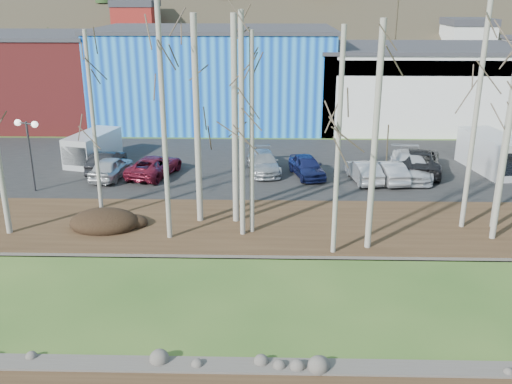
{
  "coord_description": "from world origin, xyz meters",
  "views": [
    {
      "loc": [
        -1.16,
        -12.02,
        11.22
      ],
      "look_at": [
        -1.78,
        12.7,
        2.5
      ],
      "focal_mm": 40.0,
      "sensor_mm": 36.0,
      "label": 1
    }
  ],
  "objects_px": {
    "car_4": "(307,166)",
    "car_1": "(106,162)",
    "car_6": "(419,160)",
    "van_grey": "(91,148)",
    "car_2": "(154,166)",
    "street_lamp": "(28,136)",
    "car_0": "(111,167)",
    "car_5": "(364,171)",
    "car_7": "(410,165)",
    "van_white": "(494,154)",
    "car_3": "(263,162)",
    "car_8": "(389,171)"
  },
  "relations": [
    {
      "from": "car_4",
      "to": "car_1",
      "type": "bearing_deg",
      "value": 162.6
    },
    {
      "from": "car_4",
      "to": "car_8",
      "type": "bearing_deg",
      "value": -24.31
    },
    {
      "from": "car_8",
      "to": "van_white",
      "type": "xyz_separation_m",
      "value": [
        7.17,
        2.26,
        0.52
      ]
    },
    {
      "from": "car_3",
      "to": "car_6",
      "type": "distance_m",
      "value": 10.02
    },
    {
      "from": "car_1",
      "to": "van_white",
      "type": "xyz_separation_m",
      "value": [
        25.06,
        0.76,
        0.49
      ]
    },
    {
      "from": "car_8",
      "to": "car_3",
      "type": "bearing_deg",
      "value": -21.91
    },
    {
      "from": "street_lamp",
      "to": "car_3",
      "type": "height_order",
      "value": "street_lamp"
    },
    {
      "from": "car_1",
      "to": "car_2",
      "type": "distance_m",
      "value": 3.35
    },
    {
      "from": "car_6",
      "to": "car_4",
      "type": "bearing_deg",
      "value": 20.75
    },
    {
      "from": "car_3",
      "to": "car_7",
      "type": "relative_size",
      "value": 0.85
    },
    {
      "from": "car_3",
      "to": "car_4",
      "type": "bearing_deg",
      "value": -26.62
    },
    {
      "from": "car_2",
      "to": "car_4",
      "type": "distance_m",
      "value": 9.66
    },
    {
      "from": "car_2",
      "to": "van_grey",
      "type": "height_order",
      "value": "van_grey"
    },
    {
      "from": "car_3",
      "to": "van_white",
      "type": "relative_size",
      "value": 0.79
    },
    {
      "from": "car_2",
      "to": "car_4",
      "type": "bearing_deg",
      "value": -162.51
    },
    {
      "from": "car_5",
      "to": "car_7",
      "type": "bearing_deg",
      "value": -172.17
    },
    {
      "from": "car_3",
      "to": "car_6",
      "type": "relative_size",
      "value": 0.78
    },
    {
      "from": "car_7",
      "to": "car_1",
      "type": "bearing_deg",
      "value": -178.11
    },
    {
      "from": "car_6",
      "to": "van_grey",
      "type": "xyz_separation_m",
      "value": [
        -21.75,
        1.64,
        0.21
      ]
    },
    {
      "from": "car_8",
      "to": "car_2",
      "type": "bearing_deg",
      "value": -12.3
    },
    {
      "from": "car_1",
      "to": "car_8",
      "type": "bearing_deg",
      "value": 179.14
    },
    {
      "from": "street_lamp",
      "to": "car_6",
      "type": "height_order",
      "value": "street_lamp"
    },
    {
      "from": "car_6",
      "to": "car_3",
      "type": "bearing_deg",
      "value": 13.52
    },
    {
      "from": "car_0",
      "to": "car_3",
      "type": "distance_m",
      "value": 9.64
    },
    {
      "from": "street_lamp",
      "to": "car_0",
      "type": "height_order",
      "value": "street_lamp"
    },
    {
      "from": "car_1",
      "to": "van_white",
      "type": "height_order",
      "value": "van_white"
    },
    {
      "from": "van_white",
      "to": "van_grey",
      "type": "xyz_separation_m",
      "value": [
        -26.64,
        1.32,
        -0.17
      ]
    },
    {
      "from": "car_1",
      "to": "car_6",
      "type": "xyz_separation_m",
      "value": [
        20.18,
        0.44,
        0.11
      ]
    },
    {
      "from": "car_1",
      "to": "van_grey",
      "type": "xyz_separation_m",
      "value": [
        -1.57,
        2.08,
        0.33
      ]
    },
    {
      "from": "car_4",
      "to": "van_grey",
      "type": "distance_m",
      "value": 14.75
    },
    {
      "from": "car_1",
      "to": "van_grey",
      "type": "bearing_deg",
      "value": -48.94
    },
    {
      "from": "car_0",
      "to": "van_grey",
      "type": "distance_m",
      "value": 4.03
    },
    {
      "from": "car_0",
      "to": "car_2",
      "type": "bearing_deg",
      "value": -160.19
    },
    {
      "from": "street_lamp",
      "to": "car_5",
      "type": "bearing_deg",
      "value": 28.57
    },
    {
      "from": "car_1",
      "to": "car_7",
      "type": "bearing_deg",
      "value": -177.7
    },
    {
      "from": "car_0",
      "to": "car_6",
      "type": "xyz_separation_m",
      "value": [
        19.54,
        1.71,
        0.1
      ]
    },
    {
      "from": "car_0",
      "to": "van_grey",
      "type": "relative_size",
      "value": 0.82
    },
    {
      "from": "street_lamp",
      "to": "car_5",
      "type": "relative_size",
      "value": 1.07
    },
    {
      "from": "van_grey",
      "to": "car_8",
      "type": "bearing_deg",
      "value": 4.14
    },
    {
      "from": "street_lamp",
      "to": "car_5",
      "type": "height_order",
      "value": "street_lamp"
    },
    {
      "from": "street_lamp",
      "to": "car_2",
      "type": "height_order",
      "value": "street_lamp"
    },
    {
      "from": "van_white",
      "to": "car_0",
      "type": "bearing_deg",
      "value": 174.64
    },
    {
      "from": "car_3",
      "to": "car_2",
      "type": "bearing_deg",
      "value": 178.8
    },
    {
      "from": "car_5",
      "to": "car_6",
      "type": "bearing_deg",
      "value": -162.47
    },
    {
      "from": "car_2",
      "to": "van_white",
      "type": "bearing_deg",
      "value": -159.18
    },
    {
      "from": "car_1",
      "to": "car_5",
      "type": "height_order",
      "value": "car_1"
    },
    {
      "from": "car_4",
      "to": "car_5",
      "type": "height_order",
      "value": "car_4"
    },
    {
      "from": "car_7",
      "to": "van_white",
      "type": "relative_size",
      "value": 0.92
    },
    {
      "from": "car_1",
      "to": "car_4",
      "type": "height_order",
      "value": "car_1"
    },
    {
      "from": "car_2",
      "to": "street_lamp",
      "type": "bearing_deg",
      "value": 42.5
    }
  ]
}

